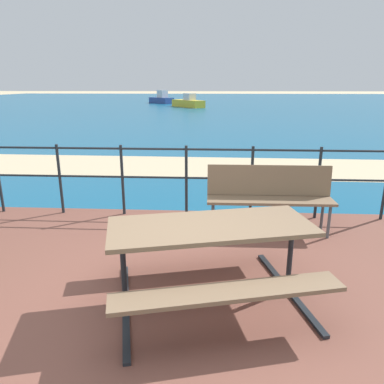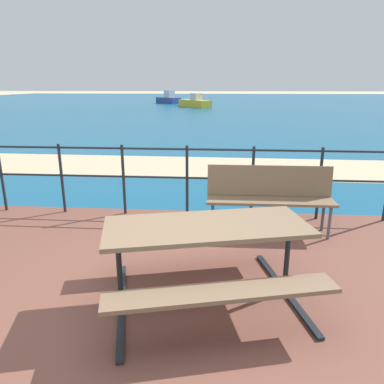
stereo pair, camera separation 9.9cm
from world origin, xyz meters
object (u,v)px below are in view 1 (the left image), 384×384
Objects in this scene: picnic_table at (211,243)px; park_bench at (269,192)px; boat_near at (161,99)px; boat_far at (188,103)px.

park_bench reaches higher than picnic_table.
picnic_table is at bearing 147.55° from boat_near.
boat_far is (-2.47, 31.62, -0.23)m from picnic_table.
park_bench is at bearing 149.13° from boat_near.
park_bench is at bearing 51.83° from picnic_table.
boat_near is (-5.98, 38.65, -0.17)m from picnic_table.
picnic_table is 1.25× the size of park_bench.
boat_far is (3.51, -7.03, -0.06)m from boat_near.
park_bench is at bearing 150.84° from boat_far.
boat_near reaches higher than boat_far.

